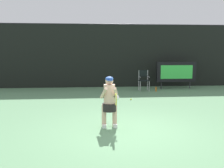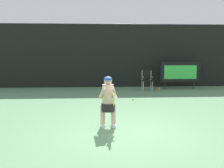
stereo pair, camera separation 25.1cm
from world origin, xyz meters
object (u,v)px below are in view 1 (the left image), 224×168
Objects in this scene: scoreboard at (176,72)px; tennis_player at (109,100)px; umpire_chair at (144,79)px; tennis_ball_loose at (131,99)px; tennis_racket at (116,99)px; water_bottle at (156,89)px.

scoreboard is 8.08m from tennis_player.
umpire_chair reaches higher than tennis_ball_loose.
scoreboard reaches higher than tennis_racket.
tennis_racket is at bearing -104.32° from tennis_ball_loose.
umpire_chair is at bearing 146.39° from water_bottle.
tennis_racket is at bearing -79.09° from tennis_player.
umpire_chair is 0.85m from water_bottle.
water_bottle is (0.58, -0.38, -0.50)m from umpire_chair.
scoreboard is at bearing 12.70° from umpire_chair.
scoreboard reaches higher than tennis_player.
scoreboard is at bearing 31.41° from water_bottle.
umpire_chair is 0.76× the size of tennis_player.
scoreboard is 32.35× the size of tennis_ball_loose.
umpire_chair is 2.89m from tennis_ball_loose.
umpire_chair reaches higher than tennis_racket.
tennis_racket reaches higher than tennis_ball_loose.
tennis_player reaches higher than tennis_ball_loose.
scoreboard reaches higher than umpire_chair.
water_bottle is at bearing 62.15° from tennis_racket.
tennis_racket is (-2.23, -7.02, 0.28)m from umpire_chair.
tennis_player reaches higher than umpire_chair.
umpire_chair is at bearing 69.93° from tennis_player.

